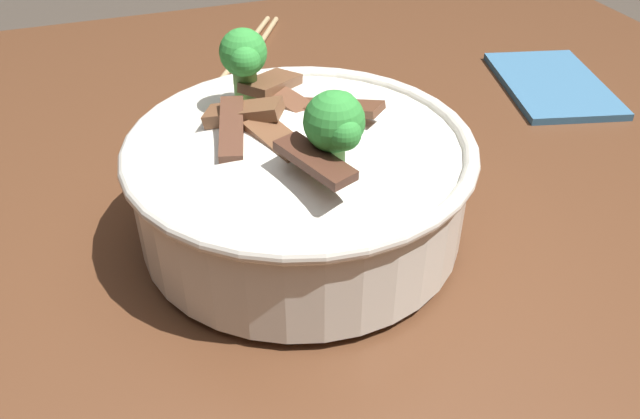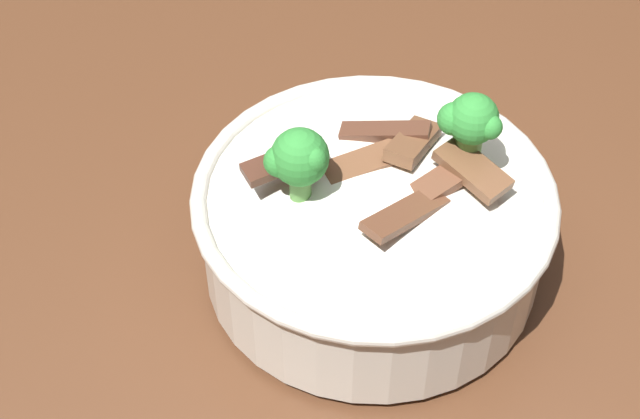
# 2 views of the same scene
# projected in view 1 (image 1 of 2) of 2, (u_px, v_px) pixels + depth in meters

# --- Properties ---
(dining_table) EXTENTS (1.30, 1.02, 0.78)m
(dining_table) POSITION_uv_depth(u_px,v_px,m) (435.00, 369.00, 0.54)
(dining_table) COLOR #56331E
(dining_table) RESTS_ON ground
(rice_bowl) EXTENTS (0.26, 0.26, 0.15)m
(rice_bowl) POSITION_uv_depth(u_px,v_px,m) (300.00, 175.00, 0.49)
(rice_bowl) COLOR silver
(rice_bowl) RESTS_ON dining_table
(chopsticks_pair) EXTENTS (0.21, 0.14, 0.01)m
(chopsticks_pair) POSITION_uv_depth(u_px,v_px,m) (249.00, 51.00, 0.82)
(chopsticks_pair) COLOR tan
(chopsticks_pair) RESTS_ON dining_table
(folded_napkin) EXTENTS (0.19, 0.15, 0.01)m
(folded_napkin) POSITION_uv_depth(u_px,v_px,m) (552.00, 84.00, 0.74)
(folded_napkin) COLOR #386689
(folded_napkin) RESTS_ON dining_table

